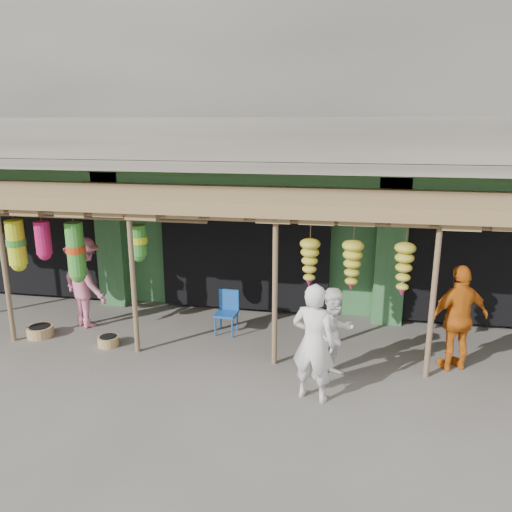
% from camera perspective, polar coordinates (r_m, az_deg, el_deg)
% --- Properties ---
extents(ground, '(80.00, 80.00, 0.00)m').
position_cam_1_polar(ground, '(9.14, -4.04, -11.03)').
color(ground, '#514C47').
rests_on(ground, ground).
extents(building, '(16.40, 6.80, 7.00)m').
position_cam_1_polar(building, '(13.00, 1.21, 12.19)').
color(building, gray).
rests_on(building, ground).
extents(awning, '(14.00, 2.70, 2.79)m').
position_cam_1_polar(awning, '(9.14, -3.97, 5.96)').
color(awning, brown).
rests_on(awning, ground).
extents(blue_chair, '(0.43, 0.44, 0.85)m').
position_cam_1_polar(blue_chair, '(9.83, -3.28, -6.09)').
color(blue_chair, '#174896').
rests_on(blue_chair, ground).
extents(basket_left, '(0.58, 0.58, 0.20)m').
position_cam_1_polar(basket_left, '(10.61, -23.44, -7.91)').
color(basket_left, '#916542').
rests_on(basket_left, ground).
extents(basket_right, '(0.43, 0.43, 0.18)m').
position_cam_1_polar(basket_right, '(9.77, -16.51, -9.30)').
color(basket_right, '#9E7849').
rests_on(basket_right, ground).
extents(person_front, '(0.75, 0.59, 1.80)m').
position_cam_1_polar(person_front, '(7.43, 6.59, -9.81)').
color(person_front, silver).
rests_on(person_front, ground).
extents(person_right, '(0.93, 0.91, 1.51)m').
position_cam_1_polar(person_right, '(8.14, 8.90, -8.73)').
color(person_right, white).
rests_on(person_right, ground).
extents(person_vendor, '(1.14, 0.83, 1.80)m').
position_cam_1_polar(person_vendor, '(8.90, 22.16, -6.59)').
color(person_vendor, '#C76012').
rests_on(person_vendor, ground).
extents(person_shopper, '(1.38, 1.17, 1.85)m').
position_cam_1_polar(person_shopper, '(10.54, -19.04, -2.83)').
color(person_shopper, '#CC6C85').
rests_on(person_shopper, ground).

